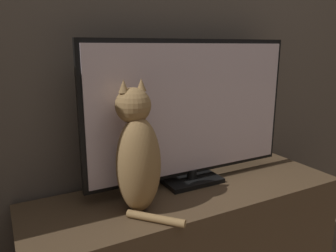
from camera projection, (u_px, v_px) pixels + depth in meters
name	position (u px, v px, depth m)	size (l,w,h in m)	color
tv_stand	(189.00, 237.00, 1.43)	(1.36, 0.44, 0.44)	brown
tv	(192.00, 112.00, 1.40)	(0.96, 0.15, 0.62)	black
cat	(137.00, 155.00, 1.17)	(0.19, 0.30, 0.48)	#997547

